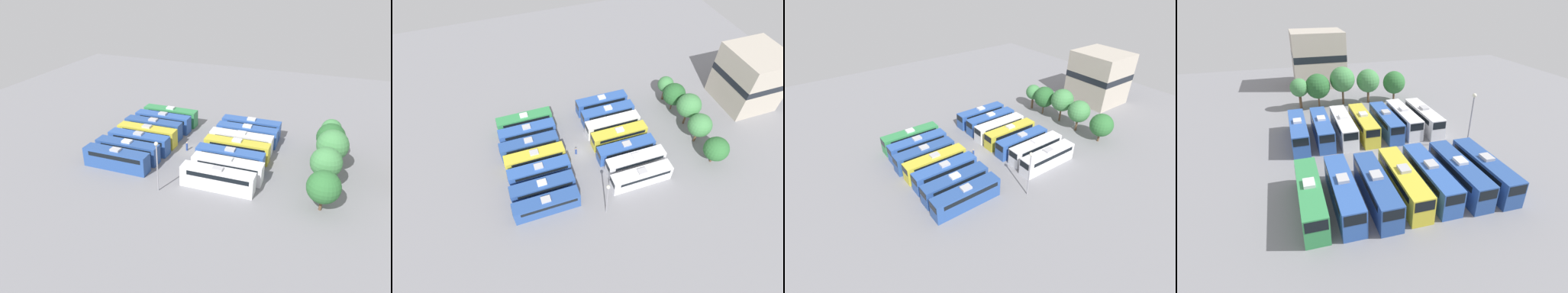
# 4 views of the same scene
# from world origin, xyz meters

# --- Properties ---
(ground_plane) EXTENTS (121.62, 121.62, 0.00)m
(ground_plane) POSITION_xyz_m (0.00, 0.00, 0.00)
(ground_plane) COLOR gray
(bus_0) EXTENTS (2.48, 11.41, 3.68)m
(bus_0) POSITION_xyz_m (-10.47, -8.50, 1.83)
(bus_0) COLOR #338C4C
(bus_0) RESTS_ON ground_plane
(bus_1) EXTENTS (2.48, 11.41, 3.68)m
(bus_1) POSITION_xyz_m (-6.97, -8.64, 1.83)
(bus_1) COLOR #2D56A8
(bus_1) RESTS_ON ground_plane
(bus_2) EXTENTS (2.48, 11.41, 3.68)m
(bus_2) POSITION_xyz_m (-3.37, -9.00, 1.83)
(bus_2) COLOR #284C93
(bus_2) RESTS_ON ground_plane
(bus_3) EXTENTS (2.48, 11.41, 3.68)m
(bus_3) POSITION_xyz_m (-0.02, -8.63, 1.83)
(bus_3) COLOR gold
(bus_3) RESTS_ON ground_plane
(bus_4) EXTENTS (2.48, 11.41, 3.68)m
(bus_4) POSITION_xyz_m (3.35, -8.57, 1.83)
(bus_4) COLOR #2D56A8
(bus_4) RESTS_ON ground_plane
(bus_5) EXTENTS (2.48, 11.41, 3.68)m
(bus_5) POSITION_xyz_m (6.98, -8.82, 1.83)
(bus_5) COLOR #284C93
(bus_5) RESTS_ON ground_plane
(bus_6) EXTENTS (2.48, 11.41, 3.68)m
(bus_6) POSITION_xyz_m (10.41, -8.97, 1.83)
(bus_6) COLOR #284C93
(bus_6) RESTS_ON ground_plane
(bus_7) EXTENTS (2.48, 11.41, 3.68)m
(bus_7) POSITION_xyz_m (-10.46, 8.78, 1.83)
(bus_7) COLOR #2D56A8
(bus_7) RESTS_ON ground_plane
(bus_8) EXTENTS (2.48, 11.41, 3.68)m
(bus_8) POSITION_xyz_m (-6.84, 8.84, 1.83)
(bus_8) COLOR #2D56A8
(bus_8) RESTS_ON ground_plane
(bus_9) EXTENTS (2.48, 11.41, 3.68)m
(bus_9) POSITION_xyz_m (-3.46, 8.60, 1.83)
(bus_9) COLOR white
(bus_9) RESTS_ON ground_plane
(bus_10) EXTENTS (2.48, 11.41, 3.68)m
(bus_10) POSITION_xyz_m (-0.14, 8.70, 1.83)
(bus_10) COLOR gold
(bus_10) RESTS_ON ground_plane
(bus_11) EXTENTS (2.48, 11.41, 3.68)m
(bus_11) POSITION_xyz_m (3.63, 8.55, 1.83)
(bus_11) COLOR #2D56A8
(bus_11) RESTS_ON ground_plane
(bus_12) EXTENTS (2.48, 11.41, 3.68)m
(bus_12) POSITION_xyz_m (6.93, 9.08, 1.83)
(bus_12) COLOR white
(bus_12) RESTS_ON ground_plane
(bus_13) EXTENTS (2.48, 11.41, 3.68)m
(bus_13) POSITION_xyz_m (10.44, 8.60, 1.83)
(bus_13) COLOR silver
(bus_13) RESTS_ON ground_plane
(worker_person) EXTENTS (0.36, 0.36, 1.62)m
(worker_person) POSITION_xyz_m (0.10, -0.59, 0.75)
(worker_person) COLOR navy
(worker_person) RESTS_ON ground_plane
(light_pole) EXTENTS (0.60, 0.60, 8.15)m
(light_pole) POSITION_xyz_m (14.06, 0.40, 5.50)
(light_pole) COLOR gray
(light_pole) RESTS_ON ground_plane
(tree_0) EXTENTS (3.55, 3.55, 6.09)m
(tree_0) POSITION_xyz_m (-9.00, 23.53, 4.27)
(tree_0) COLOR brown
(tree_0) RESTS_ON ground_plane
(tree_1) EXTENTS (4.85, 4.85, 6.69)m
(tree_1) POSITION_xyz_m (-5.40, 23.66, 4.26)
(tree_1) COLOR brown
(tree_1) RESTS_ON ground_plane
(tree_2) EXTENTS (5.01, 5.01, 7.65)m
(tree_2) POSITION_xyz_m (-0.40, 24.06, 5.13)
(tree_2) COLOR brown
(tree_2) RESTS_ON ground_plane
(tree_3) EXTENTS (4.69, 4.69, 6.95)m
(tree_3) POSITION_xyz_m (4.79, 23.51, 4.58)
(tree_3) COLOR brown
(tree_3) RESTS_ON ground_plane
(tree_4) EXTENTS (4.68, 4.68, 6.10)m
(tree_4) POSITION_xyz_m (10.52, 23.69, 3.75)
(tree_4) COLOR brown
(tree_4) RESTS_ON ground_plane
(depot_building) EXTENTS (12.06, 10.84, 12.61)m
(depot_building) POSITION_xyz_m (-3.04, 40.42, 6.37)
(depot_building) COLOR #B2A899
(depot_building) RESTS_ON ground_plane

